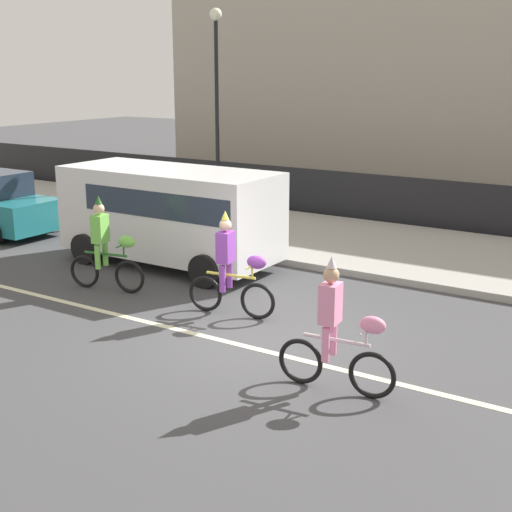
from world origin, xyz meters
The scene contains 9 objects.
ground_plane centered at (0.00, 0.00, 0.00)m, with size 80.00×80.00×0.00m, color #424244.
road_centre_line centered at (0.00, -0.50, 0.00)m, with size 36.00×0.14×0.01m, color beige.
sidewalk_curb centered at (0.00, 6.50, 0.07)m, with size 60.00×5.00×0.15m, color #9E9B93.
fence_line centered at (0.00, 9.40, 0.70)m, with size 40.00×0.08×1.40m, color black.
parade_cyclist_lime centered at (-3.94, 0.50, 0.84)m, with size 1.70×0.54×1.92m.
parade_cyclist_purple centered at (-0.99, 0.62, 0.84)m, with size 1.71×0.52×1.92m.
parade_cyclist_pink centered at (2.00, -1.17, 0.84)m, with size 1.72×0.50×1.92m.
parked_van_white centered at (-4.03, 2.70, 1.28)m, with size 5.00×2.22×2.18m.
street_lamp_post centered at (-6.71, 8.17, 3.99)m, with size 0.36×0.36×5.86m.
Camera 1 is at (5.98, -9.41, 4.34)m, focal length 50.00 mm.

